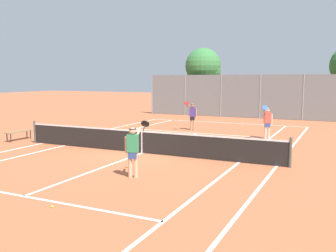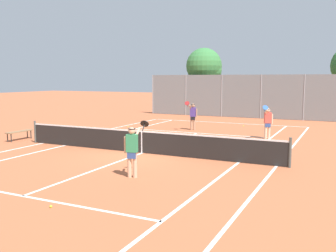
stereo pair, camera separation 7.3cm
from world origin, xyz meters
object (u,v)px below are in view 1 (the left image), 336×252
(player_near_side, at_px, (133,149))
(loose_tennis_ball_2, at_px, (243,126))
(player_far_left, at_px, (192,115))
(loose_tennis_ball_1, at_px, (127,127))
(loose_tennis_ball_4, at_px, (52,207))
(courtside_bench, at_px, (19,132))
(player_far_right, at_px, (267,121))
(loose_tennis_ball_0, at_px, (146,122))
(loose_tennis_ball_3, at_px, (182,137))
(tree_behind_left, at_px, (204,67))
(tennis_net, at_px, (142,141))

(player_near_side, distance_m, loose_tennis_ball_2, 14.07)
(player_far_left, distance_m, loose_tennis_ball_1, 4.40)
(loose_tennis_ball_4, distance_m, courtside_bench, 11.05)
(player_far_right, relative_size, loose_tennis_ball_0, 26.88)
(player_near_side, height_order, loose_tennis_ball_3, player_near_side)
(loose_tennis_ball_2, bearing_deg, loose_tennis_ball_0, -172.50)
(player_far_right, bearing_deg, courtside_bench, -152.53)
(player_far_left, xyz_separation_m, courtside_bench, (-6.54, -7.24, -0.52))
(player_far_left, relative_size, loose_tennis_ball_0, 26.88)
(player_far_right, distance_m, loose_tennis_ball_1, 9.06)
(loose_tennis_ball_2, relative_size, tree_behind_left, 0.01)
(player_near_side, height_order, loose_tennis_ball_0, player_near_side)
(courtside_bench, bearing_deg, loose_tennis_ball_4, -39.19)
(courtside_bench, bearing_deg, player_near_side, -22.63)
(player_far_left, distance_m, player_far_right, 4.91)
(tennis_net, bearing_deg, loose_tennis_ball_4, -78.96)
(loose_tennis_ball_4, bearing_deg, loose_tennis_ball_0, 111.27)
(player_far_left, bearing_deg, loose_tennis_ball_4, -81.93)
(player_near_side, xyz_separation_m, loose_tennis_ball_3, (-1.82, 8.16, -0.89))
(player_near_side, relative_size, loose_tennis_ball_1, 26.88)
(courtside_bench, relative_size, tree_behind_left, 0.26)
(loose_tennis_ball_2, bearing_deg, player_near_side, -89.91)
(player_near_side, relative_size, player_far_left, 1.00)
(player_far_right, xyz_separation_m, tree_behind_left, (-7.75, 11.80, 3.17))
(loose_tennis_ball_0, bearing_deg, player_far_left, -26.82)
(loose_tennis_ball_0, xyz_separation_m, loose_tennis_ball_1, (0.11, -2.73, 0.00))
(player_far_right, distance_m, loose_tennis_ball_2, 5.16)
(player_far_left, relative_size, courtside_bench, 1.18)
(tennis_net, distance_m, loose_tennis_ball_1, 8.54)
(player_far_right, distance_m, loose_tennis_ball_4, 13.14)
(tennis_net, height_order, player_far_left, player_far_left)
(tennis_net, relative_size, courtside_bench, 8.00)
(player_near_side, height_order, tree_behind_left, tree_behind_left)
(loose_tennis_ball_2, distance_m, courtside_bench, 13.62)
(loose_tennis_ball_1, bearing_deg, loose_tennis_ball_2, 28.71)
(loose_tennis_ball_1, bearing_deg, loose_tennis_ball_3, -25.24)
(player_far_right, relative_size, tree_behind_left, 0.31)
(player_far_right, height_order, loose_tennis_ball_2, player_far_right)
(loose_tennis_ball_3, height_order, tree_behind_left, tree_behind_left)
(loose_tennis_ball_2, height_order, courtside_bench, courtside_bench)
(loose_tennis_ball_1, relative_size, courtside_bench, 0.04)
(player_near_side, xyz_separation_m, loose_tennis_ball_4, (-0.33, -3.27, -0.89))
(tennis_net, height_order, player_far_right, player_far_right)
(loose_tennis_ball_0, bearing_deg, loose_tennis_ball_4, -68.73)
(tree_behind_left, bearing_deg, player_far_left, -73.69)
(loose_tennis_ball_4, xyz_separation_m, courtside_bench, (-8.56, 6.98, 0.38))
(loose_tennis_ball_1, relative_size, tree_behind_left, 0.01)
(loose_tennis_ball_2, xyz_separation_m, tree_behind_left, (-5.37, 7.31, 4.06))
(tennis_net, xyz_separation_m, player_near_side, (1.65, -3.50, 0.42))
(loose_tennis_ball_2, relative_size, loose_tennis_ball_4, 1.00)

